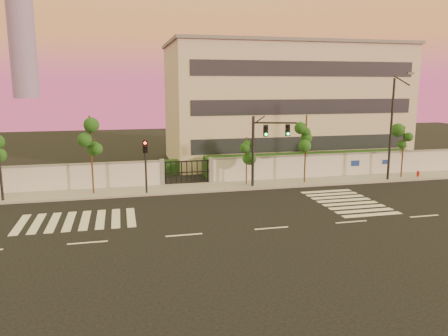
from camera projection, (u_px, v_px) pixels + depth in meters
The scene contains 14 objects.
ground at pixel (271, 228), 24.73m from camera, with size 120.00×120.00×0.00m, color black.
sidewalk at pixel (227, 186), 34.75m from camera, with size 60.00×3.00×0.15m, color gray.
perimeter_wall at pixel (224, 170), 36.02m from camera, with size 60.00×0.36×2.20m.
hedge_row at pixel (229, 167), 38.93m from camera, with size 41.00×4.25×1.80m.
institutional_building at pixel (283, 103), 46.65m from camera, with size 24.40×12.40×12.25m.
road_markings at pixel (228, 212), 27.96m from camera, with size 57.00×7.62×0.02m.
street_tree_c at pixel (91, 137), 31.43m from camera, with size 1.53×1.22×5.84m.
street_tree_d at pixel (247, 150), 34.59m from camera, with size 1.32×1.05×3.97m.
street_tree_e at pixel (306, 133), 35.17m from camera, with size 1.53×1.22×5.65m.
street_tree_f at pixel (404, 140), 37.41m from camera, with size 1.52×1.21×4.53m.
traffic_signal_main at pixel (262, 143), 34.06m from camera, with size 3.52×1.14×5.64m.
traffic_signal_secondary at pixel (146, 160), 31.81m from camera, with size 0.32×0.33×4.15m.
streetlight_east at pixel (393, 124), 35.87m from camera, with size 0.53×2.16×8.96m.
fire_hydrant at pixel (418, 174), 38.02m from camera, with size 0.26×0.25×0.68m.
Camera 1 is at (-8.11, -22.39, 7.97)m, focal length 35.00 mm.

